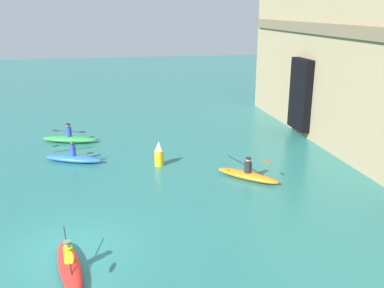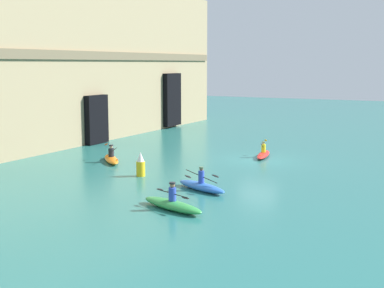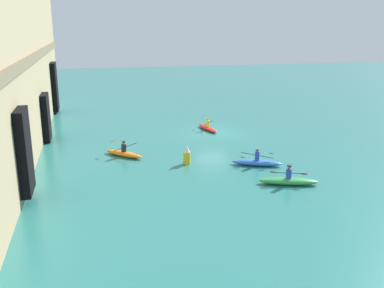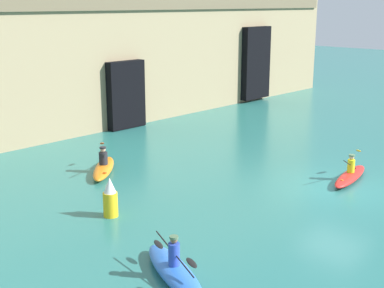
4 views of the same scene
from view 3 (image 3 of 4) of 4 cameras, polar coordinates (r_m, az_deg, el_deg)
name	(u,v)px [view 3 (image 3 of 4)]	position (r m, az deg, el deg)	size (l,w,h in m)	color
ground_plane	(212,133)	(36.50, 2.70, 1.47)	(120.00, 120.00, 0.00)	#28706B
kayak_red	(208,128)	(37.51, 2.10, 2.18)	(3.29, 1.25, 1.11)	red
kayak_orange	(124,153)	(30.37, -9.05, -1.21)	(2.78, 2.74, 1.12)	orange
kayak_green	(288,181)	(25.41, 12.72, -4.78)	(1.83, 3.50, 1.17)	green
kayak_blue	(257,162)	(28.37, 8.65, -2.41)	(1.99, 3.28, 1.15)	blue
marker_buoy	(187,155)	(28.26, -0.70, -1.47)	(0.48, 0.48, 1.32)	yellow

